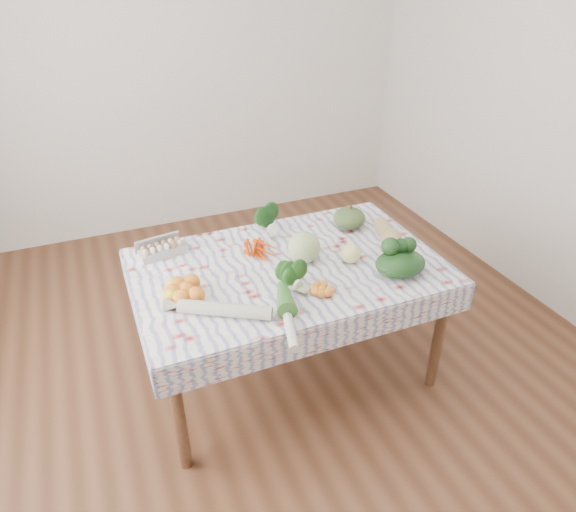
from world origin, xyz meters
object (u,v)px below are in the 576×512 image
Objects in this scene: cabbage at (304,247)px; grapefruit at (351,254)px; egg_carton at (162,250)px; dining_table at (288,278)px; butternut_squash at (388,232)px; kabocha_squash at (349,218)px.

cabbage is 0.26m from grapefruit.
cabbage is (0.71, -0.36, 0.05)m from egg_carton.
egg_carton is (-0.61, 0.36, 0.12)m from dining_table.
cabbage is 1.62× the size of grapefruit.
dining_table is at bearing -164.83° from butternut_squash.
grapefruit is at bearing -117.26° from kabocha_squash.
egg_carton reaches higher than dining_table.
butternut_squash is 2.32× the size of grapefruit.
cabbage reaches higher than grapefruit.
egg_carton is at bearing 177.57° from butternut_squash.
kabocha_squash is at bearing 26.90° from dining_table.
dining_table is 0.20m from cabbage.
dining_table is at bearing -153.10° from kabocha_squash.
egg_carton is 1.30m from butternut_squash.
cabbage is 0.70× the size of butternut_squash.
cabbage reaches higher than butternut_squash.
kabocha_squash reaches higher than egg_carton.
grapefruit reaches higher than egg_carton.
butternut_squash is (0.65, 0.03, 0.14)m from dining_table.
butternut_squash is 0.34m from grapefruit.
cabbage is at bearing -36.82° from egg_carton.
grapefruit is (-0.32, -0.13, -0.00)m from butternut_squash.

